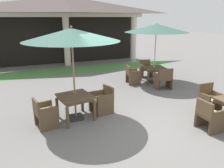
# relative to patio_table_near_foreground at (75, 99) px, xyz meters

# --- Properties ---
(ground_plane) EXTENTS (60.00, 60.00, 0.00)m
(ground_plane) POSITION_rel_patio_table_near_foreground_xyz_m (1.34, -1.06, -0.64)
(ground_plane) COLOR slate
(background_pavilion) EXTENTS (10.33, 2.45, 4.08)m
(background_pavilion) POSITION_rel_patio_table_near_foreground_xyz_m (1.34, 7.81, 2.54)
(background_pavilion) COLOR beige
(background_pavilion) RESTS_ON ground
(lawn_strip) EXTENTS (12.13, 1.72, 0.01)m
(lawn_strip) POSITION_rel_patio_table_near_foreground_xyz_m (1.34, 6.17, -0.63)
(lawn_strip) COLOR #47843D
(lawn_strip) RESTS_ON ground
(patio_table_near_foreground) EXTENTS (1.04, 1.04, 0.74)m
(patio_table_near_foreground) POSITION_rel_patio_table_near_foreground_xyz_m (0.00, 0.00, 0.00)
(patio_table_near_foreground) COLOR brown
(patio_table_near_foreground) RESTS_ON ground
(patio_umbrella_near_foreground) EXTENTS (2.61, 2.61, 2.68)m
(patio_umbrella_near_foreground) POSITION_rel_patio_table_near_foreground_xyz_m (0.00, -0.00, 1.80)
(patio_umbrella_near_foreground) COLOR #2D2D2D
(patio_umbrella_near_foreground) RESTS_ON ground
(patio_chair_near_foreground_west) EXTENTS (0.63, 0.68, 0.81)m
(patio_chair_near_foreground_west) POSITION_rel_patio_table_near_foreground_xyz_m (-0.89, -0.16, -0.24)
(patio_chair_near_foreground_west) COLOR brown
(patio_chair_near_foreground_west) RESTS_ON ground
(patio_chair_near_foreground_east) EXTENTS (0.69, 0.69, 0.83)m
(patio_chair_near_foreground_east) POSITION_rel_patio_table_near_foreground_xyz_m (0.89, 0.16, -0.24)
(patio_chair_near_foreground_east) COLOR brown
(patio_chair_near_foreground_east) RESTS_ON ground
(patio_table_mid_left) EXTENTS (1.13, 1.13, 0.70)m
(patio_table_mid_left) POSITION_rel_patio_table_near_foreground_xyz_m (4.23, 2.42, -0.03)
(patio_table_mid_left) COLOR brown
(patio_table_mid_left) RESTS_ON ground
(patio_umbrella_mid_left) EXTENTS (2.77, 2.77, 2.68)m
(patio_umbrella_mid_left) POSITION_rel_patio_table_near_foreground_xyz_m (4.23, 2.42, 1.79)
(patio_umbrella_mid_left) COLOR #2D2D2D
(patio_umbrella_mid_left) RESTS_ON ground
(patio_chair_mid_left_south) EXTENTS (0.71, 0.61, 0.90)m
(patio_chair_mid_left_south) POSITION_rel_patio_table_near_foreground_xyz_m (4.05, 1.41, -0.21)
(patio_chair_mid_left_south) COLOR brown
(patio_chair_mid_left_south) RESTS_ON ground
(patio_chair_mid_left_west) EXTENTS (0.64, 0.69, 0.84)m
(patio_chair_mid_left_west) POSITION_rel_patio_table_near_foreground_xyz_m (3.23, 2.60, -0.23)
(patio_chair_mid_left_west) COLOR brown
(patio_chair_mid_left_west) RESTS_ON ground
(patio_chair_mid_left_north) EXTENTS (0.65, 0.60, 0.84)m
(patio_chair_mid_left_north) POSITION_rel_patio_table_near_foreground_xyz_m (4.41, 3.43, -0.24)
(patio_chair_mid_left_north) COLOR brown
(patio_chair_mid_left_north) RESTS_ON ground
(patio_chair_mid_right_west) EXTENTS (0.52, 0.58, 0.84)m
(patio_chair_mid_right_west) POSITION_rel_patio_table_near_foreground_xyz_m (3.13, -2.00, -0.24)
(patio_chair_mid_right_west) COLOR brown
(patio_chair_mid_right_west) RESTS_ON ground
(patio_chair_mid_right_north) EXTENTS (0.58, 0.51, 0.89)m
(patio_chair_mid_right_north) POSITION_rel_patio_table_near_foreground_xyz_m (4.05, -1.07, -0.23)
(patio_chair_mid_right_north) COLOR brown
(patio_chair_mid_right_north) RESTS_ON ground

